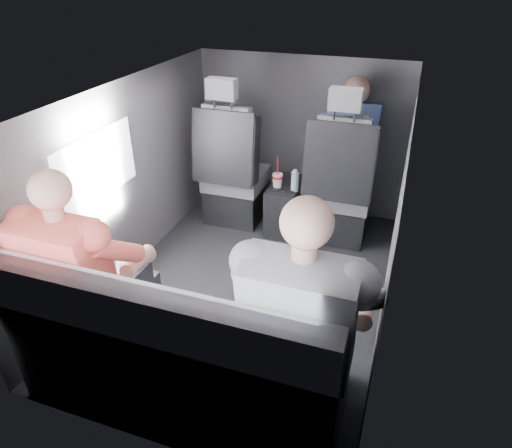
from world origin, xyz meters
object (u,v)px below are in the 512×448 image
(water_bottle, at_px, (295,181))
(passenger_front_right, at_px, (351,141))
(laptop_white, at_px, (100,260))
(laptop_black, at_px, (314,295))
(soda_cup, at_px, (277,180))
(passenger_rear_left, at_px, (88,275))
(center_console, at_px, (285,205))
(front_seat_left, at_px, (233,179))
(rear_bench, at_px, (177,362))
(passenger_rear_right, at_px, (305,322))
(front_seat_right, at_px, (340,194))

(water_bottle, xyz_separation_m, passenger_front_right, (0.37, 0.31, 0.27))
(laptop_white, height_order, laptop_black, laptop_black)
(soda_cup, height_order, passenger_rear_left, passenger_rear_left)
(laptop_white, bearing_deg, soda_cup, 73.03)
(center_console, height_order, laptop_black, laptop_black)
(soda_cup, height_order, water_bottle, soda_cup)
(passenger_rear_left, bearing_deg, soda_cup, 75.20)
(front_seat_left, bearing_deg, laptop_white, -93.15)
(front_seat_left, height_order, center_console, front_seat_left)
(center_console, bearing_deg, passenger_rear_left, -105.52)
(laptop_black, bearing_deg, center_console, 109.88)
(center_console, relative_size, laptop_black, 1.44)
(rear_bench, relative_size, passenger_front_right, 1.94)
(passenger_rear_right, distance_m, passenger_front_right, 2.07)
(front_seat_left, bearing_deg, rear_bench, -76.69)
(laptop_black, relative_size, passenger_front_right, 0.40)
(front_seat_left, height_order, passenger_front_right, front_seat_left)
(laptop_white, bearing_deg, water_bottle, 68.33)
(front_seat_right, bearing_deg, front_seat_left, 180.00)
(soda_cup, relative_size, water_bottle, 1.46)
(front_seat_right, distance_m, passenger_rear_left, 2.06)
(front_seat_left, relative_size, rear_bench, 0.79)
(passenger_front_right, bearing_deg, rear_bench, -102.15)
(rear_bench, bearing_deg, front_seat_right, 76.69)
(center_console, xyz_separation_m, laptop_black, (0.59, -1.62, 0.43))
(front_seat_left, relative_size, water_bottle, 7.03)
(soda_cup, relative_size, passenger_rear_right, 0.20)
(front_seat_left, distance_m, passenger_front_right, 1.01)
(passenger_rear_right, bearing_deg, laptop_black, 92.74)
(front_seat_right, distance_m, center_console, 0.49)
(laptop_black, relative_size, passenger_rear_right, 0.26)
(passenger_rear_left, bearing_deg, laptop_white, 101.59)
(soda_cup, bearing_deg, passenger_rear_right, -69.80)
(laptop_black, relative_size, passenger_rear_left, 0.27)
(laptop_black, bearing_deg, front_seat_right, 94.95)
(laptop_white, distance_m, passenger_rear_left, 0.14)
(front_seat_right, distance_m, rear_bench, 1.96)
(passenger_rear_right, bearing_deg, front_seat_left, 120.10)
(front_seat_left, xyz_separation_m, laptop_white, (-0.09, -1.67, 0.23))
(passenger_front_right, bearing_deg, laptop_black, -86.21)
(passenger_front_right, bearing_deg, front_seat_left, -164.26)
(rear_bench, xyz_separation_m, water_bottle, (0.10, 1.85, 0.17))
(soda_cup, height_order, laptop_black, laptop_black)
(soda_cup, height_order, laptop_white, laptop_white)
(laptop_white, bearing_deg, laptop_black, 4.18)
(laptop_white, bearing_deg, rear_bench, -23.50)
(center_console, relative_size, laptop_white, 1.47)
(water_bottle, distance_m, laptop_black, 1.61)
(laptop_black, bearing_deg, passenger_front_right, 93.79)
(passenger_rear_right, bearing_deg, soda_cup, 110.20)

